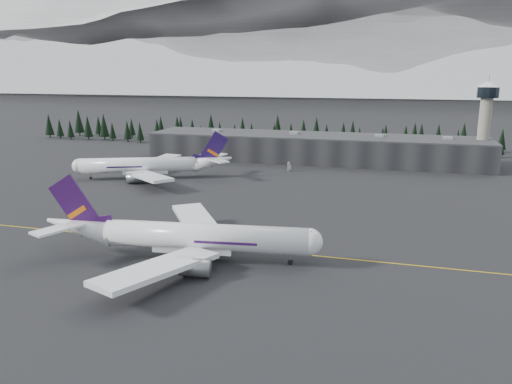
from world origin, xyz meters
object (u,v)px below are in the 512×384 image
(control_tower, at_px, (485,115))
(jet_main, at_px, (182,236))
(terminal, at_px, (314,148))
(jet_parked, at_px, (152,165))
(gse_vehicle_b, at_px, (289,170))
(gse_vehicle_a, at_px, (202,162))

(control_tower, bearing_deg, jet_main, -120.91)
(terminal, height_order, jet_parked, jet_parked)
(terminal, bearing_deg, jet_main, -93.70)
(jet_main, distance_m, gse_vehicle_b, 108.39)
(control_tower, bearing_deg, terminal, -177.71)
(jet_parked, bearing_deg, terminal, -156.01)
(jet_parked, distance_m, gse_vehicle_a, 36.90)
(terminal, height_order, gse_vehicle_a, terminal)
(terminal, xyz_separation_m, control_tower, (75.00, 3.00, 17.11))
(gse_vehicle_b, bearing_deg, terminal, 174.69)
(terminal, xyz_separation_m, jet_main, (-8.87, -137.06, -0.85))
(gse_vehicle_a, bearing_deg, control_tower, 10.62)
(gse_vehicle_a, relative_size, gse_vehicle_b, 1.09)
(terminal, distance_m, control_tower, 76.98)
(terminal, height_order, gse_vehicle_b, terminal)
(gse_vehicle_a, distance_m, gse_vehicle_b, 43.96)
(gse_vehicle_a, xyz_separation_m, gse_vehicle_b, (43.35, -7.25, 0.08))
(terminal, relative_size, gse_vehicle_a, 34.94)
(jet_main, xyz_separation_m, jet_parked, (-48.00, 79.64, -0.12))
(jet_parked, relative_size, gse_vehicle_b, 14.72)
(terminal, relative_size, jet_main, 2.44)
(terminal, height_order, jet_main, jet_main)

